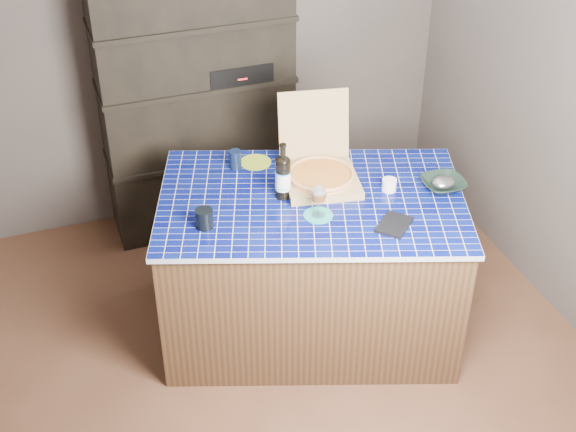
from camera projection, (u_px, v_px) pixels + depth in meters
name	position (u px, v px, depth m)	size (l,w,h in m)	color
room	(272.00, 175.00, 3.71)	(3.50, 3.50, 3.50)	brown
shelving_unit	(197.00, 101.00, 5.10)	(1.20, 0.41, 1.80)	black
kitchen_island	(310.00, 264.00, 4.46)	(1.85, 1.48, 0.88)	#48311C
pizza_box	(320.00, 172.00, 4.32)	(0.47, 0.54, 0.43)	#A38754
mead_bottle	(283.00, 177.00, 4.15)	(0.09, 0.09, 0.32)	black
teal_trivet	(318.00, 215.00, 4.08)	(0.15, 0.15, 0.01)	teal
wine_glass	(319.00, 195.00, 4.01)	(0.08, 0.08, 0.18)	white
tumbler	(204.00, 218.00, 3.97)	(0.09, 0.09, 0.10)	black
dvd_case	(394.00, 225.00, 4.00)	(0.14, 0.20, 0.02)	black
bowl	(443.00, 184.00, 4.27)	(0.23, 0.23, 0.06)	black
foil_contents	(443.00, 182.00, 4.27)	(0.13, 0.11, 0.06)	#A3A5AE
white_jar	(389.00, 185.00, 4.26)	(0.08, 0.08, 0.07)	white
navy_cup	(235.00, 159.00, 4.44)	(0.07, 0.07, 0.11)	black
green_trivet	(256.00, 162.00, 4.51)	(0.18, 0.18, 0.01)	#A2BB28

